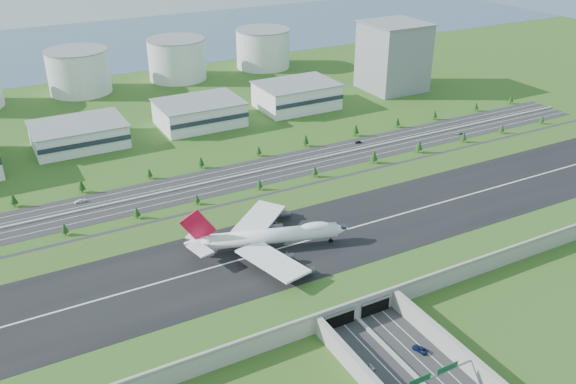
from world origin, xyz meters
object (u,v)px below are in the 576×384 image
office_tower (393,57)px  car_5 (358,142)px  boeing_747 (269,236)px  car_6 (459,133)px  car_0 (371,366)px  car_7 (80,201)px  car_2 (420,349)px

office_tower → car_5: bearing=-136.4°
boeing_747 → car_6: boeing_747 is taller
office_tower → car_0: 344.08m
car_0 → car_7: car_7 is taller
car_0 → car_6: size_ratio=0.63×
car_0 → car_6: bearing=38.6°
car_5 → car_7: bearing=-73.6°
office_tower → car_2: 332.52m
boeing_747 → car_5: size_ratio=16.82×
office_tower → car_0: office_tower is taller
office_tower → car_6: (-23.17, -109.26, -26.53)m
boeing_747 → car_6: bearing=40.8°
car_5 → car_6: (71.26, -19.23, 0.13)m
car_6 → car_0: bearing=108.2°
boeing_747 → car_0: 78.96m
office_tower → car_7: 292.60m
office_tower → car_6: bearing=-102.0°
car_0 → car_5: car_5 is taller
car_2 → car_7: 201.93m
boeing_747 → office_tower: bearing=59.2°
car_5 → car_2: bearing=-11.2°
office_tower → car_5: 133.16m
office_tower → car_5: (-94.43, -90.03, -26.65)m
office_tower → car_2: (-189.83, -271.72, -26.52)m
boeing_747 → car_7: (-64.27, 103.00, -13.72)m
car_2 → car_7: bearing=-82.4°
car_6 → office_tower: bearing=-34.3°
car_5 → car_7: (-182.82, 0.35, 0.12)m
car_2 → car_5: (95.40, 181.69, -0.13)m
office_tower → boeing_747: bearing=-137.9°
boeing_747 → car_2: bearing=-56.6°
car_6 → car_7: (-254.08, 19.57, -0.01)m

